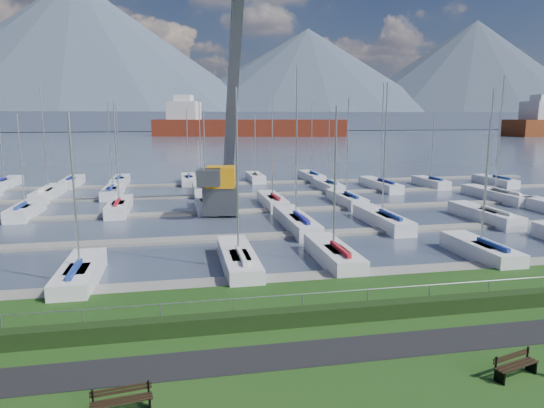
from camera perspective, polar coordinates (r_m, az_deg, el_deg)
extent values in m
cube|color=black|center=(19.45, 8.86, -16.59)|extent=(160.00, 2.00, 0.04)
cube|color=#434D62|center=(279.49, -9.88, 8.19)|extent=(800.00, 540.00, 0.20)
cube|color=black|center=(21.54, 6.49, -12.78)|extent=(80.00, 0.70, 0.70)
cylinder|color=gray|center=(21.58, 6.21, -10.30)|extent=(80.00, 0.04, 0.04)
cube|color=#465066|center=(349.34, -10.18, 9.60)|extent=(900.00, 80.00, 12.00)
cone|color=#465467|center=(428.52, -21.78, 16.04)|extent=(340.00, 340.00, 115.00)
cone|color=#434F62|center=(445.98, 4.22, 14.53)|extent=(300.00, 300.00, 85.00)
cone|color=#3C4758|center=(525.85, 22.67, 13.95)|extent=(320.00, 320.00, 100.00)
cube|color=gray|center=(27.50, 2.42, -8.81)|extent=(90.00, 1.60, 0.25)
cube|color=slate|center=(36.90, -1.19, -3.84)|extent=(90.00, 1.60, 0.25)
cube|color=slate|center=(46.55, -3.30, -0.90)|extent=(90.00, 1.60, 0.25)
cube|color=slate|center=(56.33, -4.68, 1.02)|extent=(90.00, 1.60, 0.25)
cube|color=gray|center=(66.17, -5.65, 2.38)|extent=(90.00, 1.60, 0.25)
cube|color=black|center=(16.21, -20.35, -20.42)|extent=(0.06, 0.06, 0.40)
cube|color=black|center=(16.27, -14.21, -21.69)|extent=(0.11, 0.40, 0.45)
cube|color=black|center=(16.20, -14.33, -20.08)|extent=(0.06, 0.06, 0.40)
cube|color=black|center=(16.00, -17.26, -21.49)|extent=(1.80, 0.34, 0.04)
cube|color=black|center=(16.13, -17.28, -21.21)|extent=(1.80, 0.34, 0.04)
cube|color=black|center=(16.26, -17.30, -20.94)|extent=(1.80, 0.34, 0.04)
cube|color=black|center=(16.22, -17.34, -20.34)|extent=(1.79, 0.28, 0.08)
cube|color=black|center=(16.16, -17.36, -19.97)|extent=(1.79, 0.28, 0.08)
cube|color=black|center=(18.72, 25.21, -17.89)|extent=(0.17, 0.40, 0.45)
cube|color=black|center=(18.62, 24.87, -16.54)|extent=(0.06, 0.06, 0.40)
cube|color=black|center=(19.90, 28.19, -16.41)|extent=(0.17, 0.40, 0.45)
cube|color=black|center=(19.81, 27.86, -15.15)|extent=(0.06, 0.06, 0.40)
cube|color=black|center=(19.12, 27.19, -16.68)|extent=(1.76, 0.58, 0.04)
cube|color=black|center=(19.20, 26.81, -16.54)|extent=(1.76, 0.58, 0.04)
cube|color=black|center=(19.28, 26.44, -16.39)|extent=(1.76, 0.58, 0.04)
cube|color=black|center=(19.23, 26.36, -15.89)|extent=(1.74, 0.52, 0.08)
cube|color=black|center=(19.18, 26.39, -15.57)|extent=(1.74, 0.52, 0.08)
cube|color=#505257|center=(45.37, -6.00, 0.59)|extent=(3.64, 3.64, 2.60)
cube|color=orange|center=(45.07, -6.05, 3.22)|extent=(3.08, 3.75, 1.80)
cube|color=#4F5156|center=(49.52, -4.59, 14.30)|extent=(1.28, 11.24, 19.89)
cube|color=#505257|center=(42.97, -7.42, 3.12)|extent=(2.31, 2.47, 1.40)
cube|color=maroon|center=(234.35, -2.60, 8.68)|extent=(92.02, 39.40, 10.00)
cube|color=silver|center=(239.43, -10.30, 10.35)|extent=(16.98, 16.98, 12.00)
cube|color=silver|center=(239.57, -10.35, 12.03)|extent=(9.70, 9.70, 4.00)
cube|color=silver|center=(263.10, 29.14, 9.22)|extent=(14.52, 14.52, 12.00)
cube|color=silver|center=(263.22, 29.28, 10.74)|extent=(8.30, 8.30, 4.00)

